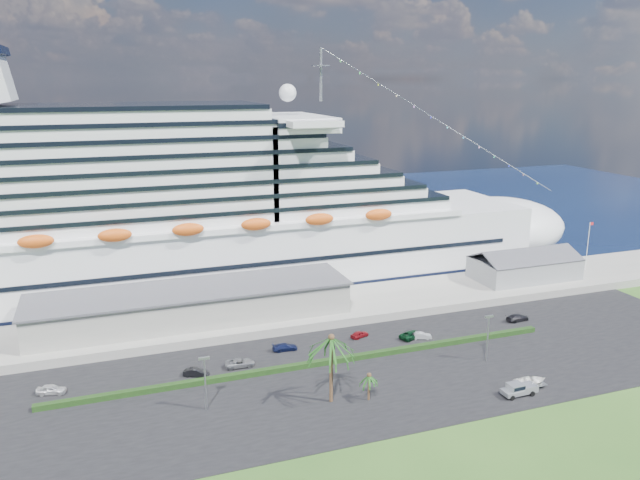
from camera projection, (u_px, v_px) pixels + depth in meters
name	position (u px, v px, depth m)	size (l,w,h in m)	color
ground	(403.00, 403.00, 93.20)	(420.00, 420.00, 0.00)	#28521B
asphalt_lot	(372.00, 371.00, 103.20)	(140.00, 38.00, 0.12)	black
wharf	(315.00, 308.00, 129.42)	(240.00, 20.00, 1.80)	gray
water	(227.00, 222.00, 211.64)	(420.00, 160.00, 0.02)	black
cruise_ship	(189.00, 218.00, 140.28)	(191.00, 38.00, 54.00)	silver
terminal_building	(192.00, 304.00, 120.20)	(61.00, 15.00, 6.30)	gray
port_shed	(524.00, 267.00, 145.57)	(24.00, 12.31, 7.37)	gray
flagpole	(588.00, 244.00, 150.51)	(1.08, 0.16, 12.00)	silver
hedge	(317.00, 363.00, 105.01)	(88.00, 1.10, 0.90)	black
lamp_post_left	(205.00, 377.00, 89.98)	(1.60, 0.35, 8.27)	gray
lamp_post_right	(488.00, 332.00, 105.70)	(1.60, 0.35, 8.27)	gray
palm_tall	(331.00, 345.00, 91.26)	(8.82, 8.82, 11.13)	#47301E
palm_short	(369.00, 378.00, 93.08)	(3.53, 3.53, 4.56)	#47301E
parked_car_0	(51.00, 389.00, 95.51)	(1.77, 4.39, 1.49)	silver
parked_car_1	(196.00, 372.00, 101.31)	(1.41, 4.06, 1.34)	black
parked_car_2	(240.00, 363.00, 104.59)	(2.28, 4.93, 1.37)	gray
parked_car_3	(285.00, 347.00, 110.92)	(1.82, 4.47, 1.30)	#131A42
parked_car_4	(360.00, 334.00, 116.47)	(1.49, 3.69, 1.26)	maroon
parked_car_5	(421.00, 336.00, 115.83)	(1.32, 3.78, 1.25)	#B5B8BD
parked_car_6	(412.00, 335.00, 116.12)	(2.33, 5.05, 1.40)	#0D351B
parked_car_7	(518.00, 318.00, 124.43)	(1.94, 4.78, 1.39)	black
pickup_truck	(519.00, 389.00, 95.04)	(5.75, 2.30, 2.01)	black
boat_trailer	(531.00, 382.00, 97.04)	(6.32, 4.04, 1.82)	gray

